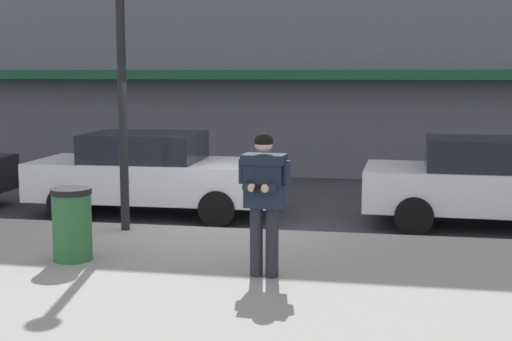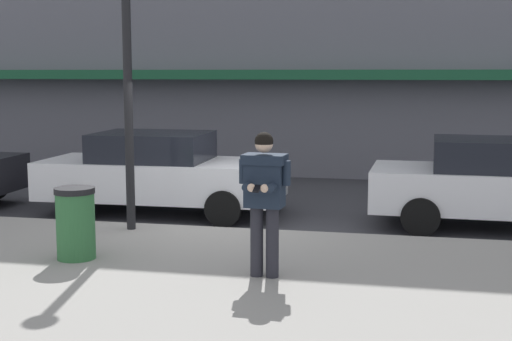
{
  "view_description": "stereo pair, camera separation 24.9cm",
  "coord_description": "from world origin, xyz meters",
  "px_view_note": "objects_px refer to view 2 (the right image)",
  "views": [
    {
      "loc": [
        2.81,
        -11.32,
        2.66
      ],
      "look_at": [
        1.26,
        -3.0,
        1.49
      ],
      "focal_mm": 50.0,
      "sensor_mm": 36.0,
      "label": 1
    },
    {
      "loc": [
        3.05,
        -11.27,
        2.66
      ],
      "look_at": [
        1.26,
        -3.0,
        1.49
      ],
      "focal_mm": 50.0,
      "sensor_mm": 36.0,
      "label": 2
    }
  ],
  "objects_px": {
    "man_texting_on_phone": "(264,188)",
    "street_lamp_post": "(127,41)",
    "parked_sedan_mid": "(160,172)",
    "parked_sedan_far": "(504,183)",
    "trash_bin": "(76,223)"
  },
  "relations": [
    {
      "from": "parked_sedan_mid",
      "to": "street_lamp_post",
      "type": "relative_size",
      "value": 0.93
    },
    {
      "from": "parked_sedan_mid",
      "to": "parked_sedan_far",
      "type": "relative_size",
      "value": 1.0
    },
    {
      "from": "parked_sedan_far",
      "to": "street_lamp_post",
      "type": "height_order",
      "value": "street_lamp_post"
    },
    {
      "from": "parked_sedan_mid",
      "to": "parked_sedan_far",
      "type": "bearing_deg",
      "value": -0.22
    },
    {
      "from": "man_texting_on_phone",
      "to": "trash_bin",
      "type": "bearing_deg",
      "value": 173.33
    },
    {
      "from": "parked_sedan_mid",
      "to": "man_texting_on_phone",
      "type": "distance_m",
      "value": 5.06
    },
    {
      "from": "parked_sedan_far",
      "to": "street_lamp_post",
      "type": "relative_size",
      "value": 0.93
    },
    {
      "from": "parked_sedan_mid",
      "to": "trash_bin",
      "type": "xyz_separation_m",
      "value": [
        0.17,
        -3.85,
        -0.16
      ]
    },
    {
      "from": "man_texting_on_phone",
      "to": "street_lamp_post",
      "type": "xyz_separation_m",
      "value": [
        -2.65,
        2.21,
        1.89
      ]
    },
    {
      "from": "trash_bin",
      "to": "parked_sedan_mid",
      "type": "bearing_deg",
      "value": 92.58
    },
    {
      "from": "parked_sedan_far",
      "to": "street_lamp_post",
      "type": "xyz_separation_m",
      "value": [
        -5.96,
        -1.93,
        2.35
      ]
    },
    {
      "from": "parked_sedan_far",
      "to": "street_lamp_post",
      "type": "distance_m",
      "value": 6.69
    },
    {
      "from": "street_lamp_post",
      "to": "parked_sedan_mid",
      "type": "bearing_deg",
      "value": 95.84
    },
    {
      "from": "parked_sedan_mid",
      "to": "street_lamp_post",
      "type": "xyz_separation_m",
      "value": [
        0.2,
        -1.95,
        2.35
      ]
    },
    {
      "from": "street_lamp_post",
      "to": "trash_bin",
      "type": "height_order",
      "value": "street_lamp_post"
    }
  ]
}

